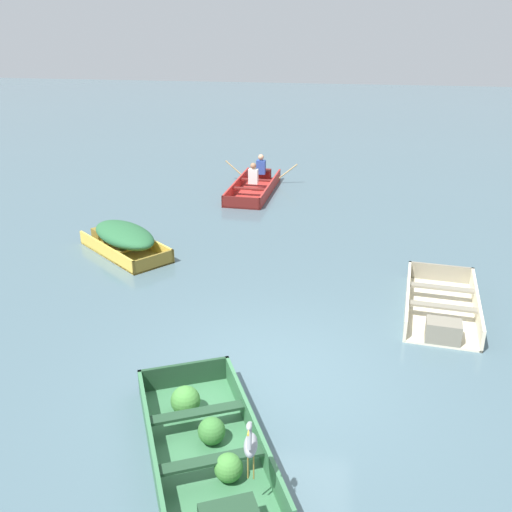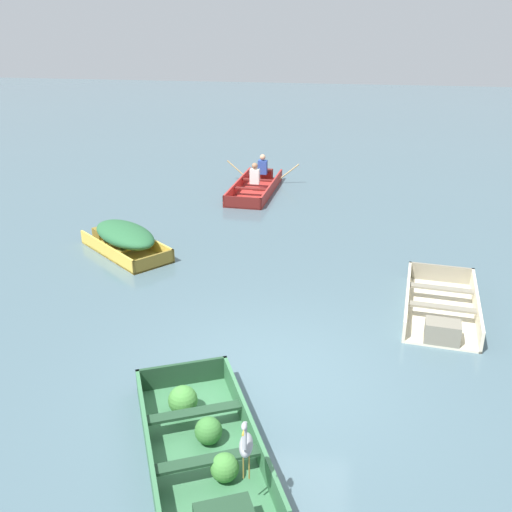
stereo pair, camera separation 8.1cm
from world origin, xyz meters
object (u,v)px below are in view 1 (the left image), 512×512
rowboat_red_with_crew (255,185)px  heron_on_dinghy (251,444)px  dinghy_green_foreground (206,446)px  skiff_yellow_near_moored (124,238)px  skiff_cream_mid_moored (441,308)px

rowboat_red_with_crew → heron_on_dinghy: size_ratio=3.97×
dinghy_green_foreground → heron_on_dinghy: 1.22m
skiff_yellow_near_moored → skiff_cream_mid_moored: 6.86m
skiff_cream_mid_moored → rowboat_red_with_crew: bearing=122.4°
skiff_yellow_near_moored → heron_on_dinghy: 7.81m
skiff_cream_mid_moored → heron_on_dinghy: heron_on_dinghy is taller
heron_on_dinghy → skiff_yellow_near_moored: bearing=121.2°
dinghy_green_foreground → skiff_yellow_near_moored: (-3.37, 5.95, 0.20)m
dinghy_green_foreground → skiff_cream_mid_moored: 5.24m
dinghy_green_foreground → skiff_cream_mid_moored: size_ratio=1.19×
skiff_yellow_near_moored → dinghy_green_foreground: bearing=-60.5°
rowboat_red_with_crew → heron_on_dinghy: 12.21m
dinghy_green_foreground → rowboat_red_with_crew: rowboat_red_with_crew is taller
skiff_yellow_near_moored → heron_on_dinghy: bearing=-58.8°
heron_on_dinghy → dinghy_green_foreground: bearing=133.2°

